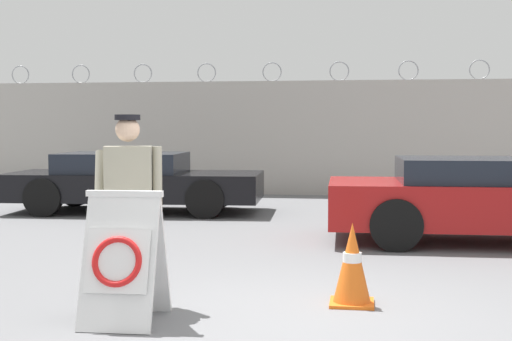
% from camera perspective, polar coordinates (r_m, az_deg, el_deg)
% --- Properties ---
extents(ground_plane, '(90.00, 90.00, 0.00)m').
position_cam_1_polar(ground_plane, '(6.11, 3.37, -11.94)').
color(ground_plane, slate).
extents(perimeter_wall, '(36.00, 0.30, 3.17)m').
position_cam_1_polar(perimeter_wall, '(17.03, 6.64, 2.62)').
color(perimeter_wall, '#ADA8A0').
rests_on(perimeter_wall, ground_plane).
extents(barricade_sign, '(0.65, 0.76, 1.11)m').
position_cam_1_polar(barricade_sign, '(6.03, -10.55, -6.86)').
color(barricade_sign, white).
rests_on(barricade_sign, ground_plane).
extents(security_guard, '(0.67, 0.36, 1.74)m').
position_cam_1_polar(security_guard, '(6.63, -10.17, -2.25)').
color(security_guard, black).
rests_on(security_guard, ground_plane).
extents(traffic_cone_near, '(0.40, 0.40, 0.76)m').
position_cam_1_polar(traffic_cone_near, '(6.62, 7.70, -7.43)').
color(traffic_cone_near, orange).
rests_on(traffic_cone_near, ground_plane).
extents(parked_car_front_coupe, '(4.87, 2.13, 1.13)m').
position_cam_1_polar(parked_car_front_coupe, '(13.78, -9.83, -0.84)').
color(parked_car_front_coupe, black).
rests_on(parked_car_front_coupe, ground_plane).
extents(parked_car_rear_sedan, '(4.70, 2.02, 1.19)m').
position_cam_1_polar(parked_car_rear_sedan, '(10.51, 18.47, -2.15)').
color(parked_car_rear_sedan, black).
rests_on(parked_car_rear_sedan, ground_plane).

